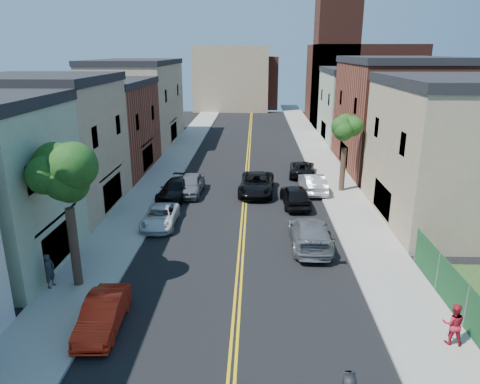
# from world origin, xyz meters

# --- Properties ---
(sidewalk_left) EXTENTS (3.20, 100.00, 0.15)m
(sidewalk_left) POSITION_xyz_m (-7.90, 40.00, 0.07)
(sidewalk_left) COLOR gray
(sidewalk_left) RESTS_ON ground
(sidewalk_right) EXTENTS (3.20, 100.00, 0.15)m
(sidewalk_right) POSITION_xyz_m (7.90, 40.00, 0.07)
(sidewalk_right) COLOR gray
(sidewalk_right) RESTS_ON ground
(curb_left) EXTENTS (0.30, 100.00, 0.15)m
(curb_left) POSITION_xyz_m (-6.15, 40.00, 0.07)
(curb_left) COLOR gray
(curb_left) RESTS_ON ground
(curb_right) EXTENTS (0.30, 100.00, 0.15)m
(curb_right) POSITION_xyz_m (6.15, 40.00, 0.07)
(curb_right) COLOR gray
(curb_right) RESTS_ON ground
(bldg_left_tan_near) EXTENTS (9.00, 10.00, 9.00)m
(bldg_left_tan_near) POSITION_xyz_m (-14.00, 25.00, 4.50)
(bldg_left_tan_near) COLOR #998466
(bldg_left_tan_near) RESTS_ON ground
(bldg_left_brick) EXTENTS (9.00, 12.00, 8.00)m
(bldg_left_brick) POSITION_xyz_m (-14.00, 36.00, 4.00)
(bldg_left_brick) COLOR brown
(bldg_left_brick) RESTS_ON ground
(bldg_left_tan_far) EXTENTS (9.00, 16.00, 9.50)m
(bldg_left_tan_far) POSITION_xyz_m (-14.00, 50.00, 4.75)
(bldg_left_tan_far) COLOR #998466
(bldg_left_tan_far) RESTS_ON ground
(bldg_right_tan) EXTENTS (9.00, 12.00, 9.00)m
(bldg_right_tan) POSITION_xyz_m (14.00, 24.00, 4.50)
(bldg_right_tan) COLOR #998466
(bldg_right_tan) RESTS_ON ground
(bldg_right_brick) EXTENTS (9.00, 14.00, 10.00)m
(bldg_right_brick) POSITION_xyz_m (14.00, 38.00, 5.00)
(bldg_right_brick) COLOR brown
(bldg_right_brick) RESTS_ON ground
(bldg_right_palegrn) EXTENTS (9.00, 12.00, 8.50)m
(bldg_right_palegrn) POSITION_xyz_m (14.00, 52.00, 4.25)
(bldg_right_palegrn) COLOR gray
(bldg_right_palegrn) RESTS_ON ground
(church) EXTENTS (16.20, 14.20, 22.60)m
(church) POSITION_xyz_m (16.33, 67.07, 7.24)
(church) COLOR #4C2319
(church) RESTS_ON ground
(backdrop_left) EXTENTS (14.00, 8.00, 12.00)m
(backdrop_left) POSITION_xyz_m (-4.00, 82.00, 6.00)
(backdrop_left) COLOR #998466
(backdrop_left) RESTS_ON ground
(backdrop_center) EXTENTS (10.00, 8.00, 10.00)m
(backdrop_center) POSITION_xyz_m (0.00, 86.00, 5.00)
(backdrop_center) COLOR brown
(backdrop_center) RESTS_ON ground
(tree_left_mid) EXTENTS (5.20, 5.20, 9.29)m
(tree_left_mid) POSITION_xyz_m (-7.88, 14.01, 6.58)
(tree_left_mid) COLOR #39251C
(tree_left_mid) RESTS_ON sidewalk_left
(tree_right_far) EXTENTS (4.40, 4.40, 8.03)m
(tree_right_far) POSITION_xyz_m (7.92, 30.01, 5.76)
(tree_right_far) COLOR #39251C
(tree_right_far) RESTS_ON sidewalk_right
(red_sedan) EXTENTS (1.64, 4.25, 1.38)m
(red_sedan) POSITION_xyz_m (-5.50, 10.58, 0.69)
(red_sedan) COLOR red
(red_sedan) RESTS_ON ground
(white_pickup) EXTENTS (2.19, 4.61, 1.27)m
(white_pickup) POSITION_xyz_m (-5.50, 22.09, 0.64)
(white_pickup) COLOR silver
(white_pickup) RESTS_ON ground
(grey_car_left) EXTENTS (2.10, 4.86, 1.63)m
(grey_car_left) POSITION_xyz_m (-4.43, 28.89, 0.82)
(grey_car_left) COLOR slate
(grey_car_left) RESTS_ON ground
(black_car_left) EXTENTS (2.66, 5.24, 1.46)m
(black_car_left) POSITION_xyz_m (-5.50, 27.90, 0.73)
(black_car_left) COLOR black
(black_car_left) RESTS_ON ground
(grey_car_right) EXTENTS (2.32, 5.70, 1.65)m
(grey_car_right) POSITION_xyz_m (4.04, 19.14, 0.83)
(grey_car_right) COLOR slate
(grey_car_right) RESTS_ON ground
(black_car_right) EXTENTS (2.25, 4.91, 1.63)m
(black_car_right) POSITION_xyz_m (3.80, 26.39, 0.82)
(black_car_right) COLOR black
(black_car_right) RESTS_ON ground
(silver_car_right) EXTENTS (2.01, 4.82, 1.55)m
(silver_car_right) POSITION_xyz_m (5.50, 29.79, 0.78)
(silver_car_right) COLOR #B6B7BE
(silver_car_right) RESTS_ON ground
(dark_car_right_far) EXTENTS (2.73, 5.08, 1.36)m
(dark_car_right_far) POSITION_xyz_m (5.14, 34.91, 0.68)
(dark_car_right_far) COLOR black
(dark_car_right_far) RESTS_ON ground
(black_suv_lane) EXTENTS (3.03, 5.98, 1.62)m
(black_suv_lane) POSITION_xyz_m (0.90, 29.31, 0.81)
(black_suv_lane) COLOR black
(black_suv_lane) RESTS_ON ground
(pedestrian_left) EXTENTS (0.54, 0.70, 1.71)m
(pedestrian_left) POSITION_xyz_m (-9.10, 13.67, 1.01)
(pedestrian_left) COLOR #292A31
(pedestrian_left) RESTS_ON sidewalk_left
(pedestrian_right) EXTENTS (0.96, 0.82, 1.73)m
(pedestrian_right) POSITION_xyz_m (8.54, 9.91, 1.01)
(pedestrian_right) COLOR #B31B2E
(pedestrian_right) RESTS_ON sidewalk_right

